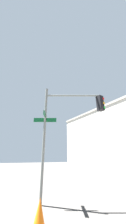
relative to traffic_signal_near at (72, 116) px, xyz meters
The scene contains 3 objects.
traffic_signal_near is the anchor object (origin of this frame).
building_stucco 25.73m from the traffic_signal_near, 114.74° to the left, with size 19.17×19.26×10.89m.
traffic_cone 3.91m from the traffic_signal_near, 62.15° to the right, with size 0.36×0.36×0.73m, color orange.
Camera 1 is at (-2.28, -9.25, 1.67)m, focal length 19.21 mm.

